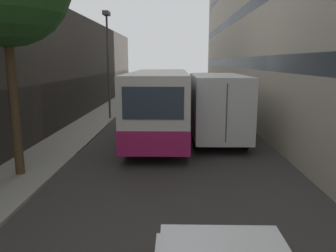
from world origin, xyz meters
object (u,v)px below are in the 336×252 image
at_px(box_truck, 215,104).
at_px(street_lamp, 107,45).
at_px(bus, 160,103).
at_px(panel_van, 147,92).

relative_size(box_truck, street_lamp, 1.20).
bearing_deg(box_truck, street_lamp, 142.80).
distance_m(bus, panel_van, 12.38).
height_order(box_truck, street_lamp, street_lamp).
relative_size(bus, street_lamp, 1.49).
bearing_deg(panel_van, bus, -82.25).
bearing_deg(bus, box_truck, 4.13).
distance_m(bus, street_lamp, 6.63).
bearing_deg(bus, panel_van, 97.75).
xyz_separation_m(bus, panel_van, (-1.67, 12.25, -0.56)).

